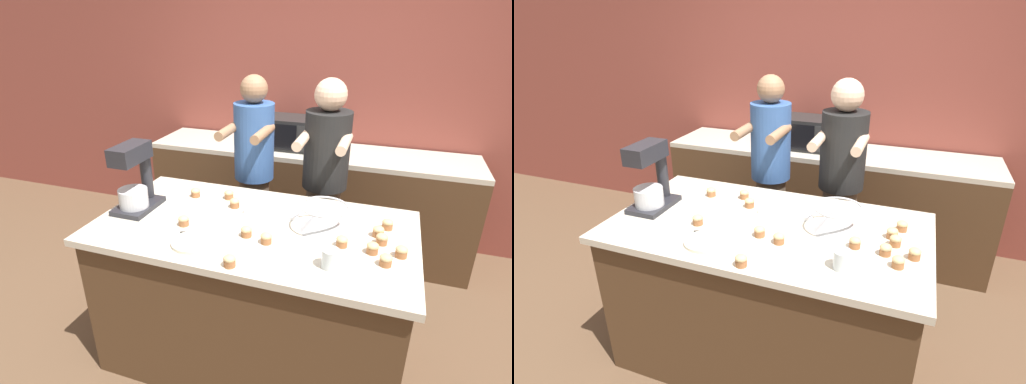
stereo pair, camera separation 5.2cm
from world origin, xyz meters
The scene contains 27 objects.
ground_plane centered at (0.00, 0.00, 0.00)m, with size 16.00×16.00×0.00m, color brown.
back_wall centered at (0.00, 1.81, 1.35)m, with size 10.00×0.06×2.70m.
island_counter centered at (0.00, 0.00, 0.47)m, with size 1.76×0.95×0.93m.
back_counter centered at (0.00, 1.46, 0.47)m, with size 2.80×0.60×0.93m.
person_left centered at (-0.25, 0.74, 0.88)m, with size 0.31×0.48×1.64m.
person_right centered at (0.27, 0.74, 0.88)m, with size 0.33×0.49×1.65m.
stand_mixer centered at (-0.73, -0.03, 1.11)m, with size 0.20×0.30×0.40m.
mixing_bowl centered at (0.38, 0.06, 1.01)m, with size 0.26×0.26×0.15m.
baking_tray centered at (0.06, 0.24, 0.95)m, with size 0.32×0.26×0.04m.
microwave_oven centered at (-0.20, 1.46, 1.07)m, with size 0.48×0.33×0.27m.
drinking_glass centered at (0.47, -0.27, 0.98)m, with size 0.08×0.08×0.09m.
small_plate centered at (-0.23, -0.29, 0.94)m, with size 0.21×0.21×0.02m.
knife centered at (-0.25, -0.19, 0.94)m, with size 0.21×0.09×0.01m.
cupcake_0 centered at (0.69, 0.02, 0.96)m, with size 0.06×0.06×0.06m.
cupcake_1 centered at (0.78, -0.07, 0.96)m, with size 0.06×0.06×0.06m.
cupcake_2 centered at (0.50, -0.07, 0.96)m, with size 0.06×0.06×0.06m.
cupcake_3 centered at (-0.36, -0.13, 0.96)m, with size 0.06×0.06×0.06m.
cupcake_4 centered at (0.71, -0.17, 0.96)m, with size 0.06×0.06×0.06m.
cupcake_5 centered at (0.13, -0.16, 0.96)m, with size 0.06×0.06×0.06m.
cupcake_6 centered at (-0.48, 0.24, 0.96)m, with size 0.06×0.06×0.06m.
cupcake_7 centered at (0.03, -0.41, 0.96)m, with size 0.06×0.06×0.06m.
cupcake_8 centered at (0.65, -0.08, 0.96)m, with size 0.06×0.06×0.06m.
cupcake_9 centered at (0.71, 0.19, 0.96)m, with size 0.06×0.06×0.06m.
cupcake_10 centered at (-0.18, 0.17, 0.96)m, with size 0.06×0.06×0.06m.
cupcake_11 centered at (-0.26, 0.28, 0.96)m, with size 0.06×0.06×0.06m.
cupcake_12 centered at (0.01, -0.13, 0.96)m, with size 0.06×0.06×0.06m.
cupcake_13 centered at (0.66, 0.09, 0.96)m, with size 0.06×0.06×0.06m.
Camera 2 is at (0.70, -1.83, 2.00)m, focal length 28.00 mm.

